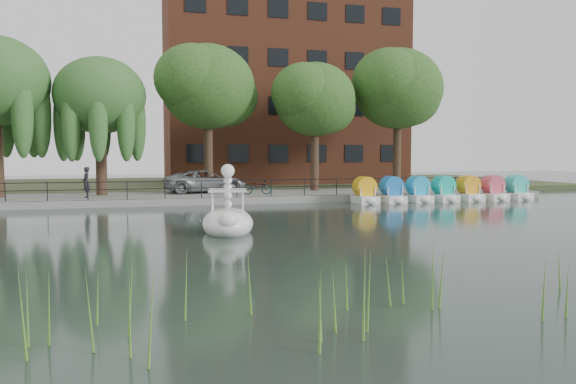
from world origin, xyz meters
name	(u,v)px	position (x,y,z in m)	size (l,w,h in m)	color
ground_plane	(305,238)	(0.00, 0.00, 0.00)	(120.00, 120.00, 0.00)	#2F3E37
promenade	(229,197)	(0.00, 16.00, 0.20)	(40.00, 6.00, 0.40)	gray
kerb	(238,201)	(0.00, 13.05, 0.20)	(40.00, 0.25, 0.40)	gray
land_strip	(203,185)	(0.00, 30.00, 0.18)	(60.00, 22.00, 0.36)	#47512D
railing	(237,184)	(0.00, 13.25, 1.15)	(32.00, 0.05, 1.00)	black
apartment_building	(282,79)	(7.00, 29.97, 9.36)	(20.00, 10.07, 18.00)	#4C1E16
willow_mid	(100,96)	(-7.50, 17.00, 6.25)	(5.32, 5.32, 8.15)	#473323
broadleaf_center	(208,87)	(-1.00, 18.00, 7.06)	(6.00, 6.00, 9.25)	#473323
broadleaf_right	(315,100)	(6.00, 17.50, 6.39)	(5.40, 5.40, 8.32)	#473323
broadleaf_far	(398,89)	(12.50, 18.50, 7.40)	(6.30, 6.30, 9.71)	#473323
minivan	(205,180)	(-1.29, 17.30, 1.22)	(5.90, 2.71, 1.64)	gray
bicycle	(257,186)	(1.53, 14.95, 0.90)	(1.72, 0.60, 1.00)	gray
pedestrian	(86,180)	(-8.21, 14.93, 1.39)	(0.71, 0.48, 1.98)	black
swan_boat	(228,218)	(-2.30, 2.10, 0.54)	(2.30, 3.19, 2.48)	white
pedal_boat_row	(444,191)	(12.31, 11.80, 0.61)	(11.35, 1.70, 1.40)	white
reed_bank	(555,277)	(2.00, -9.50, 0.60)	(24.00, 2.40, 1.20)	#669938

